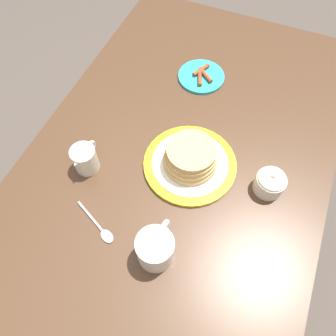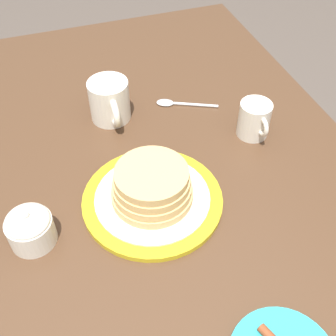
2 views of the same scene
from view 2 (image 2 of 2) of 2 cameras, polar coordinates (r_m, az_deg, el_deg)
The scene contains 6 objects.
dining_table at distance 0.91m, azimuth 0.51°, elevation -8.35°, with size 1.47×0.87×0.72m.
pancake_plate at distance 0.79m, azimuth -2.09°, elevation -3.35°, with size 0.27×0.27×0.09m.
coffee_mug at distance 0.97m, azimuth -7.90°, elevation 9.00°, with size 0.13×0.09×0.10m.
creamer_pitcher at distance 0.94m, azimuth 11.59°, elevation 6.60°, with size 0.11×0.07×0.09m.
sugar_bowl at distance 0.77m, azimuth -18.20°, elevation -7.68°, with size 0.08×0.08×0.08m.
spoon at distance 1.03m, azimuth 1.09°, elevation 8.74°, with size 0.08×0.14×0.01m.
Camera 2 is at (0.50, -0.18, 1.36)m, focal length 45.00 mm.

